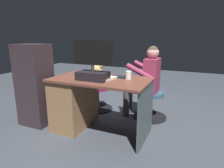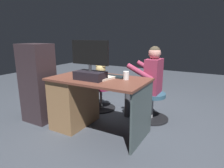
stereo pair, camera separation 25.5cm
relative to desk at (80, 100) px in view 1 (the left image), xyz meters
name	(u,v)px [view 1 (the left image)]	position (x,y,z in m)	size (l,w,h in m)	color
ground_plane	(111,122)	(-0.33, -0.32, -0.40)	(10.00, 10.00, 0.00)	#3D434C
desk	(80,100)	(0.00, 0.00, 0.00)	(1.28, 0.74, 0.75)	brown
monitor	(93,69)	(-0.28, 0.12, 0.49)	(0.53, 0.22, 0.49)	black
keyboard	(111,76)	(-0.41, -0.16, 0.35)	(0.42, 0.14, 0.02)	black
computer_mouse	(93,73)	(-0.11, -0.18, 0.36)	(0.06, 0.10, 0.04)	black
cup	(128,75)	(-0.67, -0.11, 0.40)	(0.07, 0.07, 0.11)	white
tv_remote	(85,76)	(-0.06, -0.04, 0.35)	(0.04, 0.15, 0.02)	black
notebook_binder	(104,78)	(-0.39, 0.02, 0.36)	(0.22, 0.30, 0.02)	beige
office_chair_teddy	(98,96)	(0.10, -0.71, -0.16)	(0.51, 0.51, 0.43)	black
teddy_bear	(98,76)	(0.10, -0.72, 0.21)	(0.27, 0.27, 0.39)	tan
visitor_chair	(150,104)	(-0.84, -0.72, -0.16)	(0.52, 0.52, 0.43)	black
person	(146,77)	(-0.75, -0.72, 0.26)	(0.53, 0.48, 1.14)	#902E4B
equipment_rack	(35,85)	(0.67, 0.15, 0.19)	(0.44, 0.36, 1.18)	#32272B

